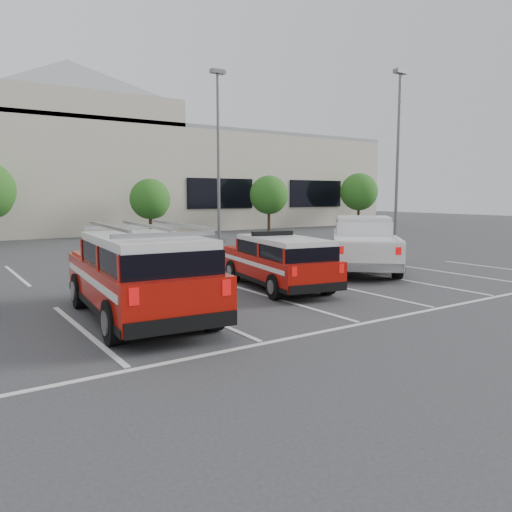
# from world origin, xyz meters

# --- Properties ---
(ground) EXTENTS (120.00, 120.00, 0.00)m
(ground) POSITION_xyz_m (0.00, 0.00, 0.00)
(ground) COLOR #333336
(ground) RESTS_ON ground
(stall_markings) EXTENTS (23.00, 15.00, 0.01)m
(stall_markings) POSITION_xyz_m (0.00, 4.50, 0.01)
(stall_markings) COLOR silver
(stall_markings) RESTS_ON ground
(convention_building) EXTENTS (60.00, 16.99, 13.20)m
(convention_building) POSITION_xyz_m (0.18, 31.86, 4.72)
(convention_building) COLOR #BAB09D
(convention_building) RESTS_ON ground
(tree_mid_right) EXTENTS (2.77, 2.77, 3.99)m
(tree_mid_right) POSITION_xyz_m (5.09, 22.05, 2.50)
(tree_mid_right) COLOR #3F2B19
(tree_mid_right) RESTS_ON ground
(tree_right) EXTENTS (3.07, 3.07, 4.42)m
(tree_right) POSITION_xyz_m (15.09, 22.05, 2.77)
(tree_right) COLOR #3F2B19
(tree_right) RESTS_ON ground
(tree_far_right) EXTENTS (3.37, 3.37, 4.85)m
(tree_far_right) POSITION_xyz_m (25.09, 22.05, 3.04)
(tree_far_right) COLOR #3F2B19
(tree_far_right) RESTS_ON ground
(light_pole_mid) EXTENTS (0.90, 0.60, 10.24)m
(light_pole_mid) POSITION_xyz_m (7.00, 16.00, 5.19)
(light_pole_mid) COLOR #59595E
(light_pole_mid) RESTS_ON ground
(light_pole_right) EXTENTS (0.90, 0.60, 10.24)m
(light_pole_right) POSITION_xyz_m (16.00, 10.00, 5.19)
(light_pole_right) COLOR #59595E
(light_pole_right) RESTS_ON ground
(fire_chief_suv) EXTENTS (2.64, 5.23, 1.76)m
(fire_chief_suv) POSITION_xyz_m (0.97, 1.70, 0.72)
(fire_chief_suv) COLOR #A10F07
(fire_chief_suv) RESTS_ON ground
(white_pickup) EXTENTS (6.16, 6.41, 2.03)m
(white_pickup) POSITION_xyz_m (6.17, 3.15, 0.81)
(white_pickup) COLOR silver
(white_pickup) RESTS_ON ground
(ladder_suv) EXTENTS (2.71, 5.88, 2.25)m
(ladder_suv) POSITION_xyz_m (-4.00, 0.33, 0.90)
(ladder_suv) COLOR #A10F07
(ladder_suv) RESTS_ON ground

